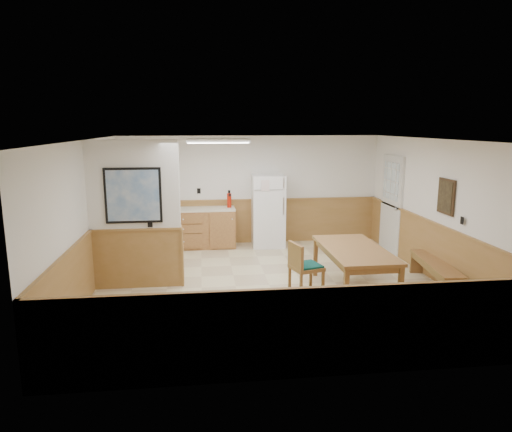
{
  "coord_description": "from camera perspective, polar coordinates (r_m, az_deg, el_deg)",
  "views": [
    {
      "loc": [
        -1.12,
        -7.48,
        2.73
      ],
      "look_at": [
        -0.18,
        0.4,
        1.15
      ],
      "focal_mm": 32.0,
      "sensor_mm": 36.0,
      "label": 1
    }
  ],
  "objects": [
    {
      "name": "wainscot_right",
      "position": [
        8.81,
        21.27,
        -4.17
      ],
      "size": [
        0.04,
        6.0,
        1.0
      ],
      "primitive_type": "cube",
      "color": "#A57642",
      "rests_on": "ground"
    },
    {
      "name": "dining_chair",
      "position": [
        7.57,
        5.72,
        -5.98
      ],
      "size": [
        0.74,
        0.6,
        0.85
      ],
      "rotation": [
        0.0,
        0.0,
        0.28
      ],
      "color": "#995D38",
      "rests_on": "ground"
    },
    {
      "name": "dining_table",
      "position": [
        7.7,
        12.17,
        -4.59
      ],
      "size": [
        0.96,
        1.91,
        0.75
      ],
      "rotation": [
        0.0,
        0.0,
        0.0
      ],
      "color": "#995D38",
      "rests_on": "ground"
    },
    {
      "name": "wainscot_left",
      "position": [
        8.02,
        -19.99,
        -5.58
      ],
      "size": [
        0.04,
        6.0,
        1.0
      ],
      "primitive_type": "cube",
      "color": "#A57642",
      "rests_on": "ground"
    },
    {
      "name": "wall_painting",
      "position": [
        8.34,
        22.65,
        2.26
      ],
      "size": [
        0.04,
        0.5,
        0.6
      ],
      "color": "#372616",
      "rests_on": "right_wall"
    },
    {
      "name": "ground",
      "position": [
        8.04,
        1.66,
        -8.59
      ],
      "size": [
        6.0,
        6.0,
        0.0
      ],
      "primitive_type": "plane",
      "color": "beige",
      "rests_on": "ground"
    },
    {
      "name": "soap_bottle",
      "position": [
        10.36,
        -12.01,
        1.5
      ],
      "size": [
        0.1,
        0.1,
        0.23
      ],
      "primitive_type": "cylinder",
      "rotation": [
        0.0,
        0.0,
        0.4
      ],
      "color": "green",
      "rests_on": "kitchen_counter"
    },
    {
      "name": "kitchen_window",
      "position": [
        10.56,
        -12.1,
        4.61
      ],
      "size": [
        0.8,
        0.04,
        1.0
      ],
      "color": "silver",
      "rests_on": "back_wall"
    },
    {
      "name": "fire_extinguisher",
      "position": [
        10.34,
        -3.37,
        2.03
      ],
      "size": [
        0.12,
        0.12,
        0.39
      ],
      "rotation": [
        0.0,
        0.0,
        -0.19
      ],
      "color": "#B71B09",
      "rests_on": "kitchen_counter"
    },
    {
      "name": "fluorescent_fixture",
      "position": [
        8.79,
        -4.75,
        9.38
      ],
      "size": [
        1.2,
        0.3,
        0.09
      ],
      "color": "silver",
      "rests_on": "ceiling"
    },
    {
      "name": "exterior_door",
      "position": [
        10.36,
        16.54,
        1.48
      ],
      "size": [
        0.07,
        1.02,
        2.15
      ],
      "color": "silver",
      "rests_on": "ground"
    },
    {
      "name": "right_wall",
      "position": [
        8.66,
        21.74,
        0.62
      ],
      "size": [
        0.02,
        6.0,
        2.5
      ],
      "primitive_type": "cube",
      "color": "white",
      "rests_on": "ground"
    },
    {
      "name": "wainscot_back",
      "position": [
        10.75,
        -0.65,
        -0.7
      ],
      "size": [
        6.0,
        0.04,
        1.0
      ],
      "primitive_type": "cube",
      "color": "#A57642",
      "rests_on": "ground"
    },
    {
      "name": "partition_wall",
      "position": [
        7.9,
        -14.88,
        -0.05
      ],
      "size": [
        1.5,
        0.2,
        2.5
      ],
      "color": "white",
      "rests_on": "ground"
    },
    {
      "name": "refrigerator",
      "position": [
        10.39,
        1.52,
        0.68
      ],
      "size": [
        0.75,
        0.73,
        1.64
      ],
      "rotation": [
        0.0,
        0.0,
        -0.03
      ],
      "color": "white",
      "rests_on": "ground"
    },
    {
      "name": "back_wall",
      "position": [
        10.64,
        -0.67,
        3.27
      ],
      "size": [
        6.0,
        0.02,
        2.5
      ],
      "primitive_type": "cube",
      "color": "white",
      "rests_on": "ground"
    },
    {
      "name": "left_wall",
      "position": [
        7.85,
        -20.5,
        -0.32
      ],
      "size": [
        0.02,
        6.0,
        2.5
      ],
      "primitive_type": "cube",
      "color": "white",
      "rests_on": "ground"
    },
    {
      "name": "dining_bench",
      "position": [
        8.39,
        21.55,
        -6.06
      ],
      "size": [
        0.58,
        1.7,
        0.45
      ],
      "rotation": [
        0.0,
        0.0,
        -0.13
      ],
      "color": "#995D38",
      "rests_on": "ground"
    },
    {
      "name": "ceiling",
      "position": [
        7.56,
        1.77,
        9.52
      ],
      "size": [
        6.0,
        6.0,
        0.02
      ],
      "primitive_type": "cube",
      "color": "white",
      "rests_on": "back_wall"
    },
    {
      "name": "kitchen_counter",
      "position": [
        10.41,
        -7.1,
        -1.41
      ],
      "size": [
        2.2,
        0.61,
        1.0
      ],
      "color": "#A27339",
      "rests_on": "ground"
    }
  ]
}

